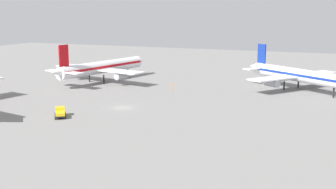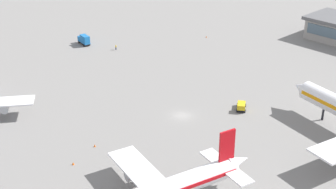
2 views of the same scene
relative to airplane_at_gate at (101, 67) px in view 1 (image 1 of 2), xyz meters
name	(u,v)px [view 1 (image 1 of 2)]	position (x,y,z in m)	size (l,w,h in m)	color
ground	(122,108)	(22.56, -28.94, -4.43)	(288.00, 288.00, 0.00)	gray
airplane_at_gate	(101,67)	(0.00, 0.00, 0.00)	(32.31, 39.70, 12.19)	white
airplane_distant	(298,75)	(56.65, 7.80, -0.20)	(32.99, 27.87, 11.64)	white
pushback_tractor	(60,112)	(14.87, -41.58, -3.46)	(4.15, 4.67, 1.90)	black
safety_cone_near_gate	(173,85)	(22.62, 1.58, -4.13)	(0.44, 0.44, 0.60)	#EA590C
safety_cone_mid_apron	(172,90)	(25.26, -5.58, -4.13)	(0.44, 0.44, 0.60)	#EA590C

